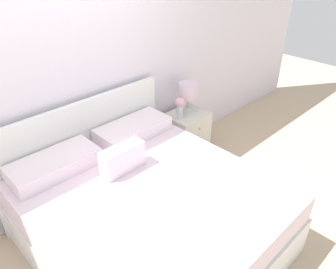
% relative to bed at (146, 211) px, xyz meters
% --- Properties ---
extents(ground_plane, '(12.00, 12.00, 0.00)m').
position_rel_bed_xyz_m(ground_plane, '(0.00, 0.93, -0.34)').
color(ground_plane, '#CCB28E').
extents(wall_back, '(8.00, 0.06, 2.60)m').
position_rel_bed_xyz_m(wall_back, '(0.00, 1.00, 0.96)').
color(wall_back, white).
rests_on(wall_back, ground_plane).
extents(bed, '(1.84, 2.00, 1.08)m').
position_rel_bed_xyz_m(bed, '(0.00, 0.00, 0.00)').
color(bed, white).
rests_on(bed, ground_plane).
extents(nightstand, '(0.48, 0.42, 0.56)m').
position_rel_bed_xyz_m(nightstand, '(1.28, 0.71, -0.06)').
color(nightstand, silver).
rests_on(nightstand, ground_plane).
extents(table_lamp, '(0.23, 0.23, 0.36)m').
position_rel_bed_xyz_m(table_lamp, '(1.35, 0.77, 0.48)').
color(table_lamp, white).
rests_on(table_lamp, nightstand).
extents(flower_vase, '(0.12, 0.12, 0.26)m').
position_rel_bed_xyz_m(flower_vase, '(1.14, 0.70, 0.39)').
color(flower_vase, silver).
rests_on(flower_vase, nightstand).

